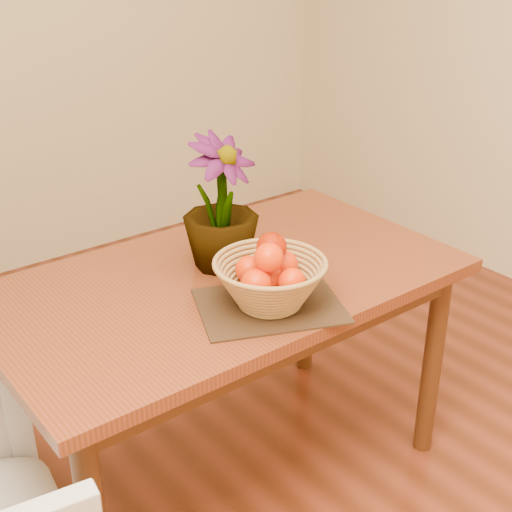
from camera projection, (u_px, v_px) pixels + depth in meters
table at (226, 301)px, 2.15m from camera, size 1.40×0.80×0.75m
placemat at (270, 306)px, 1.95m from camera, size 0.47×0.42×0.01m
wicker_basket at (270, 285)px, 1.92m from camera, size 0.31×0.31×0.13m
orange_pile at (270, 265)px, 1.90m from camera, size 0.21×0.20×0.15m
potted_plant at (221, 204)px, 2.09m from camera, size 0.28×0.28×0.40m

